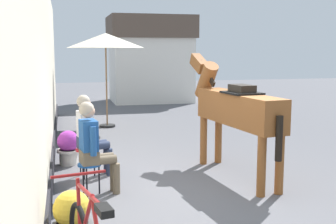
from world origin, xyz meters
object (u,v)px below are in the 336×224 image
(seated_visitor_near, at_px, (93,143))
(seated_visitor_far, at_px, (89,131))
(cafe_parasol, at_px, (106,41))
(flower_planter_near, at_px, (72,218))
(saddled_horse_center, at_px, (234,108))
(flower_planter_far, at_px, (68,147))

(seated_visitor_near, bearing_deg, seated_visitor_far, 89.98)
(seated_visitor_far, bearing_deg, cafe_parasol, 80.76)
(flower_planter_near, distance_m, cafe_parasol, 7.71)
(saddled_horse_center, bearing_deg, cafe_parasol, 107.17)
(seated_visitor_near, height_order, seated_visitor_far, same)
(flower_planter_near, height_order, cafe_parasol, cafe_parasol)
(saddled_horse_center, xyz_separation_m, flower_planter_far, (-2.71, 1.39, -0.82))
(cafe_parasol, bearing_deg, flower_planter_near, -98.63)
(seated_visitor_far, bearing_deg, saddled_horse_center, -12.19)
(seated_visitor_near, relative_size, flower_planter_near, 2.17)
(flower_planter_far, bearing_deg, saddled_horse_center, -27.12)
(flower_planter_near, xyz_separation_m, cafe_parasol, (1.11, 7.35, 2.03))
(seated_visitor_far, relative_size, flower_planter_near, 2.17)
(saddled_horse_center, bearing_deg, flower_planter_far, 152.88)
(seated_visitor_far, height_order, cafe_parasol, cafe_parasol)
(flower_planter_far, relative_size, cafe_parasol, 0.25)
(seated_visitor_near, bearing_deg, flower_planter_near, -101.74)
(seated_visitor_far, distance_m, cafe_parasol, 5.01)
(seated_visitor_near, distance_m, seated_visitor_far, 0.97)
(seated_visitor_far, distance_m, flower_planter_near, 2.72)
(seated_visitor_near, distance_m, saddled_horse_center, 2.45)
(seated_visitor_near, distance_m, flower_planter_far, 1.93)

